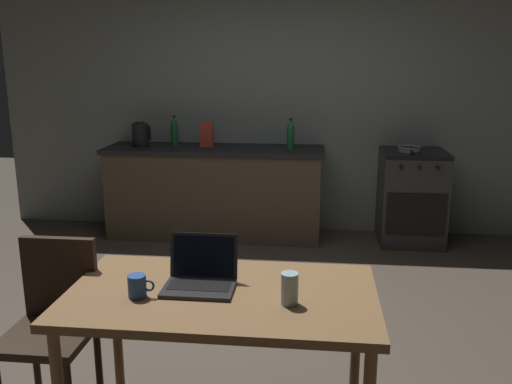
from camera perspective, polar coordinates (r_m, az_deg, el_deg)
ground_plane at (r=3.69m, az=-0.40°, el=-14.78°), size 12.00×12.00×0.00m
back_wall at (r=5.63m, az=5.56°, el=10.23°), size 6.40×0.10×2.83m
kitchen_counter at (r=5.53m, az=-4.28°, el=0.05°), size 2.16×0.64×0.90m
stove_oven at (r=5.51m, az=15.87°, el=-0.51°), size 0.60×0.62×0.90m
dining_table at (r=2.54m, az=-3.59°, el=-11.75°), size 1.39×0.79×0.74m
chair at (r=2.92m, az=-20.32°, el=-12.20°), size 0.40×0.40×0.91m
laptop at (r=2.55m, az=-5.80°, el=-8.84°), size 0.32×0.26×0.23m
electric_kettle at (r=5.60m, az=-11.96°, el=5.87°), size 0.19×0.17×0.24m
bottle at (r=5.28m, az=3.62°, el=5.95°), size 0.07×0.07×0.30m
frying_pan at (r=5.38m, az=15.72°, el=4.35°), size 0.22×0.39×0.05m
coffee_mug at (r=2.49m, az=-12.22°, el=-9.55°), size 0.12×0.08×0.10m
drinking_glass at (r=2.36m, az=3.51°, el=-10.02°), size 0.08×0.08×0.14m
cereal_box at (r=5.45m, az=-5.18°, el=5.97°), size 0.13×0.05×0.25m
bottle_b at (r=5.58m, az=-8.49°, el=6.26°), size 0.07×0.07×0.30m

